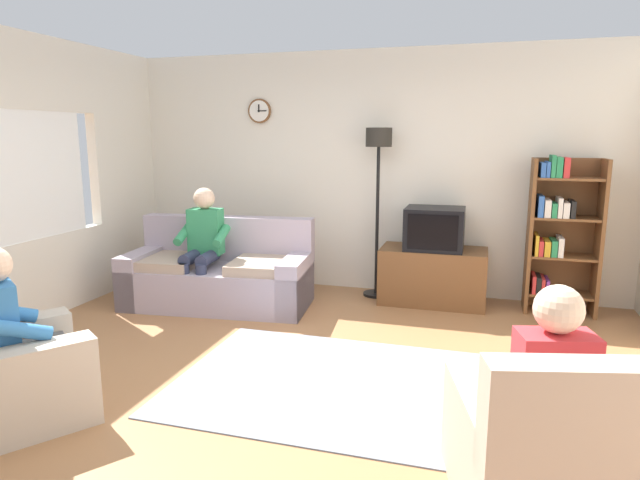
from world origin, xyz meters
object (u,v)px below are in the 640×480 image
at_px(tv_stand, 433,276).
at_px(person_on_couch, 202,241).
at_px(couch, 219,275).
at_px(tv, 434,229).
at_px(person_in_right_armchair, 545,385).
at_px(armchair_near_window, 5,378).
at_px(person_in_left_armchair, 15,326).
at_px(armchair_near_bookshelf, 546,457).
at_px(floor_lamp, 378,166).
at_px(bookshelf, 559,230).

distance_m(tv_stand, person_on_couch, 2.46).
height_order(couch, tv, tv).
relative_size(tv, person_in_right_armchair, 0.54).
bearing_deg(armchair_near_window, person_in_left_armchair, 54.49).
bearing_deg(couch, armchair_near_window, -93.82).
distance_m(armchair_near_bookshelf, person_on_couch, 3.95).
xyz_separation_m(floor_lamp, armchair_near_bookshelf, (1.43, -3.32, -1.16)).
xyz_separation_m(armchair_near_window, person_on_couch, (0.05, 2.47, 0.41)).
distance_m(floor_lamp, armchair_near_bookshelf, 3.80).
xyz_separation_m(tv, person_in_left_armchair, (-2.28, -3.17, -0.21)).
relative_size(armchair_near_window, person_in_left_armchair, 1.05).
xyz_separation_m(bookshelf, person_in_left_armchair, (-3.49, -3.27, -0.23)).
xyz_separation_m(tv, armchair_near_window, (-2.33, -3.25, -0.52)).
xyz_separation_m(tv, bookshelf, (1.21, 0.09, 0.03)).
distance_m(bookshelf, person_in_left_armchair, 4.79).
bearing_deg(armchair_near_window, person_on_couch, 88.94).
bearing_deg(bookshelf, person_on_couch, -166.05).
height_order(tv, person_in_right_armchair, person_in_right_armchair).
xyz_separation_m(bookshelf, floor_lamp, (-1.84, 0.03, 0.61)).
relative_size(tv_stand, tv, 1.83).
height_order(couch, person_on_couch, person_on_couch).
xyz_separation_m(couch, bookshelf, (3.37, 0.76, 0.53)).
distance_m(tv, person_in_left_armchair, 3.91).
bearing_deg(tv, floor_lamp, 168.90).
xyz_separation_m(couch, tv_stand, (2.16, 0.69, -0.02)).
distance_m(armchair_near_window, armchair_near_bookshelf, 3.14).
xyz_separation_m(bookshelf, armchair_near_window, (-3.54, -3.34, -0.55)).
bearing_deg(floor_lamp, person_in_left_armchair, -116.61).
xyz_separation_m(floor_lamp, armchair_near_window, (-1.70, -3.37, -1.16)).
bearing_deg(tv, tv_stand, 90.00).
bearing_deg(floor_lamp, bookshelf, -0.92).
bearing_deg(bookshelf, person_in_right_armchair, -97.61).
xyz_separation_m(tv_stand, armchair_near_bookshelf, (0.80, -3.22, -0.01)).
xyz_separation_m(armchair_near_bookshelf, person_in_right_armchair, (-0.02, 0.09, 0.32)).
bearing_deg(tv, couch, -162.88).
height_order(tv, armchair_near_bookshelf, tv).
bearing_deg(bookshelf, person_in_left_armchair, -136.91).
distance_m(armchair_near_window, person_in_right_armchair, 3.13).
bearing_deg(bookshelf, armchair_near_window, -136.70).
bearing_deg(tv_stand, person_in_right_armchair, -76.01).
distance_m(couch, person_on_couch, 0.42).
height_order(armchair_near_bookshelf, person_in_left_armchair, person_in_left_armchair).
bearing_deg(tv, person_on_couch, -161.28).
distance_m(tv_stand, armchair_near_bookshelf, 3.32).
distance_m(tv_stand, armchair_near_window, 4.02).
bearing_deg(tv_stand, armchair_near_bookshelf, -76.01).
relative_size(couch, person_in_right_armchair, 1.77).
bearing_deg(person_on_couch, floor_lamp, 28.46).
bearing_deg(couch, floor_lamp, 27.26).
bearing_deg(bookshelf, tv_stand, -176.72).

